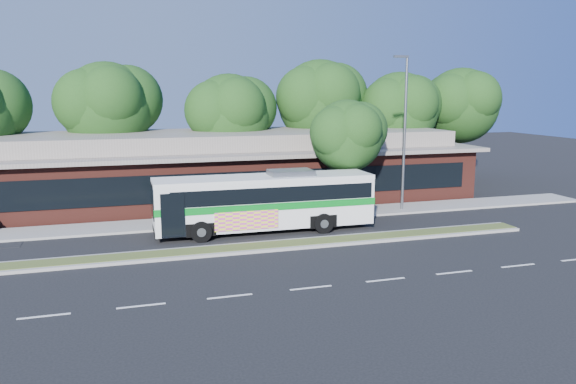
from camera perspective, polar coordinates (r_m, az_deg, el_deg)
name	(u,v)px	position (r m, az deg, el deg)	size (l,w,h in m)	color
ground	(274,251)	(25.28, -1.42, -6.01)	(120.00, 120.00, 0.00)	black
median_strip	(271,246)	(25.81, -1.78, -5.50)	(26.00, 1.10, 0.15)	#3C5122
sidewalk	(243,219)	(31.28, -4.57, -2.76)	(44.00, 2.60, 0.12)	gray
plaza_building	(221,167)	(37.28, -6.81, 2.53)	(33.20, 11.20, 4.45)	#54211A
lamp_post	(404,129)	(33.56, 11.72, 6.31)	(0.93, 0.18, 9.07)	slate
tree_bg_b	(114,105)	(39.54, -17.28, 8.43)	(6.69, 6.00, 9.00)	black
tree_bg_c	(235,113)	(39.35, -5.45, 8.03)	(6.24, 5.60, 8.26)	black
tree_bg_d	(325,100)	(42.27, 3.77, 9.32)	(6.91, 6.20, 9.37)	black
tree_bg_e	(403,109)	(43.85, 11.63, 8.28)	(6.47, 5.80, 8.50)	black
tree_bg_f	(464,104)	(47.84, 17.48, 8.54)	(6.69, 6.00, 8.92)	black
transit_bus	(266,198)	(28.38, -2.29, -0.62)	(11.13, 2.71, 3.11)	silver
sidewalk_tree	(351,134)	(32.31, 6.42, 5.85)	(4.58, 4.11, 6.61)	black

